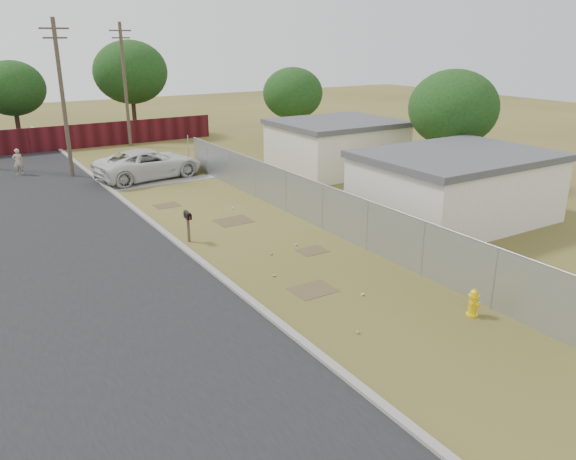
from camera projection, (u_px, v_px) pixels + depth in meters
ground at (260, 241)px, 22.97m from camera, size 120.00×120.00×0.00m
street at (49, 217)px, 26.04m from camera, size 15.10×60.00×0.12m
chainlink_fence at (310, 205)px, 25.10m from camera, size 0.10×27.06×2.02m
privacy_fence at (14, 142)px, 39.74m from camera, size 30.00×0.12×1.80m
utility_poles at (53, 90)px, 36.20m from camera, size 12.60×8.24×9.00m
houses at (390, 164)px, 29.83m from camera, size 9.30×17.24×3.10m
horizon_trees at (111, 85)px, 40.79m from camera, size 33.32×31.94×7.78m
fire_hydrant at (473, 303)px, 16.72m from camera, size 0.45×0.45×0.89m
mailbox at (188, 218)px, 22.62m from camera, size 0.23×0.56×1.29m
pickup_truck at (149, 164)px, 33.03m from camera, size 6.65×3.79×1.75m
pedestrian at (18, 162)px, 33.88m from camera, size 0.61×0.42×1.61m
scattered_litter at (292, 261)px, 20.81m from camera, size 2.56×12.88×0.07m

